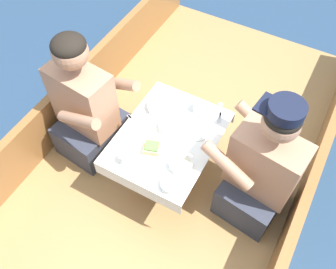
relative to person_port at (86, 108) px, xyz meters
The scene contains 22 objects.
ground_plane 0.96m from the person_port, ahead, with size 60.00×60.00×0.00m, color navy.
boat_deck 0.83m from the person_port, ahead, with size 1.81×3.72×0.36m, color #A87F4C.
gunwale_port 0.35m from the person_port, behind, with size 0.06×3.72×0.40m, color #936033.
gunwale_starboard 1.48m from the person_port, ahead, with size 0.06×3.72×0.40m, color #936033.
cockpit_table 0.59m from the person_port, ahead, with size 0.58×0.75×0.42m.
person_port is the anchor object (origin of this frame).
person_starboard 1.19m from the person_port, ahead, with size 0.56×0.50×0.98m.
plate_sandwich 0.57m from the person_port, ahead, with size 0.20×0.20×0.01m.
plate_bread 0.75m from the person_port, 13.79° to the left, with size 0.18×0.18×0.01m.
sandwich 0.57m from the person_port, ahead, with size 0.12×0.11×0.05m.
bowl_port_near 0.48m from the person_port, 26.93° to the left, with size 0.14×0.14×0.04m.
bowl_starboard_near 0.81m from the person_port, 17.88° to the right, with size 0.11×0.11×0.04m.
bowl_center_far 0.76m from the person_port, ahead, with size 0.14×0.14×0.04m.
bowl_port_far 0.58m from the person_port, 10.76° to the left, with size 0.13×0.13×0.04m.
coffee_cup_port 0.52m from the person_port, 26.76° to the right, with size 0.09×0.06×0.07m.
coffee_cup_starboard 0.74m from the person_port, 26.46° to the left, with size 0.10×0.07×0.07m.
utensil_knife_starboard 0.63m from the person_port, 22.90° to the left, with size 0.17×0.04×0.00m.
utensil_knife_port 0.38m from the person_port, ahead, with size 0.09×0.15×0.00m.
utensil_spoon_center 0.62m from the person_port, 36.80° to the left, with size 0.10×0.16×0.01m.
utensil_spoon_port 0.88m from the person_port, 27.33° to the left, with size 0.08×0.16×0.01m.
utensil_fork_port 0.35m from the person_port, ahead, with size 0.17×0.08×0.00m.
utensil_spoon_starboard 0.88m from the person_port, 23.48° to the left, with size 0.05×0.17×0.01m.
Camera 1 is at (0.65, -1.11, 2.63)m, focal length 40.00 mm.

